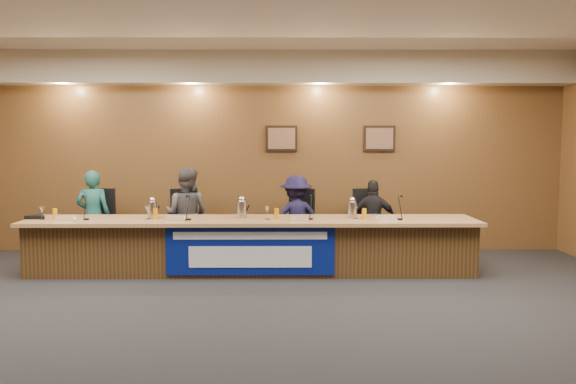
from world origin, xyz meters
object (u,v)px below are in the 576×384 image
(office_chair_a, at_px, (96,228))
(office_chair_d, at_px, (372,228))
(banner, at_px, (250,251))
(carafe_mid, at_px, (242,210))
(panelist_a, at_px, (93,216))
(panelist_d, at_px, (373,221))
(carafe_left, at_px, (153,210))
(speakerphone, at_px, (37,217))
(office_chair_c, at_px, (296,228))
(panelist_b, at_px, (187,215))
(carafe_right, at_px, (352,210))
(panelist_c, at_px, (296,218))
(dais_body, at_px, (252,247))
(office_chair_b, at_px, (188,228))

(office_chair_a, distance_m, office_chair_d, 4.21)
(banner, bearing_deg, carafe_mid, 108.28)
(office_chair_d, distance_m, carafe_mid, 2.14)
(panelist_a, xyz_separation_m, panelist_d, (4.21, 0.00, -0.08))
(panelist_a, relative_size, carafe_left, 5.88)
(carafe_left, bearing_deg, carafe_mid, 2.56)
(carafe_left, relative_size, speakerphone, 0.73)
(office_chair_d, bearing_deg, office_chair_a, 157.32)
(panelist_a, relative_size, office_chair_d, 2.86)
(office_chair_a, distance_m, office_chair_c, 3.05)
(panelist_b, xyz_separation_m, carafe_right, (2.40, -0.78, 0.16))
(panelist_b, xyz_separation_m, office_chair_c, (1.65, 0.10, -0.22))
(panelist_c, bearing_deg, panelist_d, 169.42)
(panelist_d, bearing_deg, dais_body, 28.07)
(dais_body, distance_m, panelist_b, 1.32)
(panelist_d, height_order, office_chair_b, panelist_d)
(dais_body, height_order, office_chair_c, dais_body)
(office_chair_b, bearing_deg, panelist_d, -26.68)
(dais_body, xyz_separation_m, panelist_c, (0.62, 0.75, 0.30))
(panelist_d, distance_m, office_chair_b, 2.82)
(dais_body, bearing_deg, speakerphone, -179.40)
(carafe_mid, xyz_separation_m, carafe_right, (1.51, -0.03, -0.00))
(banner, distance_m, carafe_left, 1.48)
(office_chair_a, xyz_separation_m, carafe_left, (1.08, -0.90, 0.39))
(office_chair_c, height_order, office_chair_d, same)
(carafe_left, height_order, carafe_mid, carafe_left)
(dais_body, relative_size, office_chair_d, 12.50)
(banner, xyz_separation_m, office_chair_a, (-2.43, 1.26, 0.10))
(panelist_c, relative_size, carafe_mid, 5.56)
(office_chair_d, bearing_deg, carafe_left, 173.27)
(dais_body, relative_size, office_chair_b, 12.50)
(panelist_b, height_order, office_chair_b, panelist_b)
(carafe_right, bearing_deg, panelist_d, 61.67)
(dais_body, bearing_deg, carafe_mid, 178.48)
(office_chair_b, height_order, office_chair_d, same)
(office_chair_c, relative_size, office_chair_d, 1.00)
(office_chair_d, distance_m, carafe_right, 1.04)
(panelist_d, bearing_deg, carafe_mid, 26.50)
(banner, distance_m, panelist_b, 1.58)
(dais_body, distance_m, speakerphone, 2.96)
(office_chair_d, bearing_deg, panelist_a, 158.68)
(dais_body, xyz_separation_m, office_chair_d, (1.79, 0.85, 0.13))
(banner, xyz_separation_m, office_chair_b, (-1.02, 1.26, 0.10))
(panelist_a, relative_size, panelist_c, 1.06)
(office_chair_c, xyz_separation_m, carafe_left, (-1.97, -0.90, 0.39))
(office_chair_a, bearing_deg, dais_body, -10.66)
(banner, relative_size, office_chair_c, 4.58)
(office_chair_b, distance_m, carafe_left, 1.03)
(office_chair_a, height_order, office_chair_d, same)
(carafe_mid, bearing_deg, office_chair_d, 23.61)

